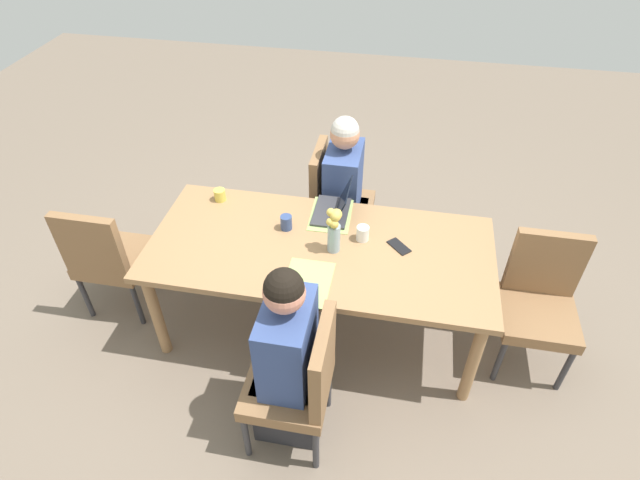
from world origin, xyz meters
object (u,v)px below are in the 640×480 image
object	(u,v)px
flower_vase	(334,228)
coffee_mug_centre_left	(220,195)
chair_far_left_near	(334,198)
dining_table	(320,255)
laptop_far_left_near	(335,208)
person_near_left_mid	(289,365)
coffee_mug_near_left	(363,233)
chair_head_right_right_near	(541,297)
phone_black	(399,246)
chair_near_left_mid	(301,380)
chair_head_left_left_far	(107,255)
person_far_left_near	(343,200)
coffee_mug_near_right	(286,222)

from	to	relation	value
flower_vase	coffee_mug_centre_left	xyz separation A→B (m)	(-0.83, 0.35, -0.12)
chair_far_left_near	coffee_mug_centre_left	world-z (taller)	chair_far_left_near
dining_table	laptop_far_left_near	xyz separation A→B (m)	(0.03, 0.33, 0.12)
person_near_left_mid	coffee_mug_centre_left	size ratio (longest dim) A/B	14.89
chair_far_left_near	dining_table	bearing A→B (deg)	-86.72
coffee_mug_near_left	coffee_mug_centre_left	size ratio (longest dim) A/B	1.17
chair_head_right_right_near	flower_vase	bearing A→B (deg)	-177.70
chair_head_right_right_near	phone_black	xyz separation A→B (m)	(-0.87, 0.04, 0.23)
chair_near_left_mid	chair_head_left_left_far	bearing A→B (deg)	154.29
flower_vase	laptop_far_left_near	size ratio (longest dim) A/B	0.91
person_near_left_mid	chair_head_right_right_near	size ratio (longest dim) A/B	1.33
person_far_left_near	chair_head_left_left_far	distance (m)	1.66
chair_head_right_right_near	coffee_mug_near_left	size ratio (longest dim) A/B	9.55
chair_far_left_near	phone_black	world-z (taller)	chair_far_left_near
chair_head_left_left_far	laptop_far_left_near	bearing A→B (deg)	16.50
chair_near_left_mid	laptop_far_left_near	distance (m)	1.15
chair_head_left_left_far	coffee_mug_near_left	xyz separation A→B (m)	(1.64, 0.20, 0.27)
person_near_left_mid	coffee_mug_near_left	bearing A→B (deg)	72.17
chair_near_left_mid	person_near_left_mid	bearing A→B (deg)	141.24
dining_table	chair_head_left_left_far	distance (m)	1.41
chair_near_left_mid	chair_head_left_left_far	world-z (taller)	same
chair_far_left_near	laptop_far_left_near	xyz separation A→B (m)	(0.08, -0.48, 0.27)
person_near_left_mid	chair_near_left_mid	bearing A→B (deg)	-38.76
coffee_mug_near_left	coffee_mug_near_right	distance (m)	0.48
chair_far_left_near	flower_vase	distance (m)	0.92
coffee_mug_centre_left	chair_far_left_near	bearing A→B (deg)	33.94
chair_head_right_right_near	phone_black	bearing A→B (deg)	177.09
phone_black	flower_vase	bearing A→B (deg)	59.79
flower_vase	phone_black	world-z (taller)	flower_vase
coffee_mug_near_right	coffee_mug_centre_left	size ratio (longest dim) A/B	1.17
dining_table	chair_head_left_left_far	world-z (taller)	chair_head_left_left_far
chair_far_left_near	flower_vase	xyz separation A→B (m)	(0.13, -0.82, 0.39)
chair_head_right_right_near	phone_black	world-z (taller)	chair_head_right_right_near
chair_head_left_left_far	phone_black	distance (m)	1.89
person_near_left_mid	flower_vase	size ratio (longest dim) A/B	4.11
phone_black	coffee_mug_near_right	bearing A→B (deg)	42.02
person_far_left_near	coffee_mug_centre_left	world-z (taller)	person_far_left_near
chair_head_left_left_far	chair_head_right_right_near	world-z (taller)	same
chair_far_left_near	laptop_far_left_near	distance (m)	0.55
flower_vase	coffee_mug_centre_left	world-z (taller)	flower_vase
laptop_far_left_near	chair_far_left_near	bearing A→B (deg)	99.59
coffee_mug_centre_left	chair_near_left_mid	bearing A→B (deg)	-55.07
chair_near_left_mid	chair_head_right_right_near	world-z (taller)	same
dining_table	coffee_mug_centre_left	xyz separation A→B (m)	(-0.74, 0.34, 0.11)
coffee_mug_near_right	person_far_left_near	bearing A→B (deg)	66.84
chair_far_left_near	chair_head_left_left_far	world-z (taller)	same
person_far_left_near	phone_black	xyz separation A→B (m)	(0.44, -0.67, 0.20)
chair_far_left_near	chair_head_right_right_near	distance (m)	1.59
coffee_mug_near_right	chair_near_left_mid	bearing A→B (deg)	-72.83
person_far_left_near	coffee_mug_near_left	bearing A→B (deg)	-71.48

